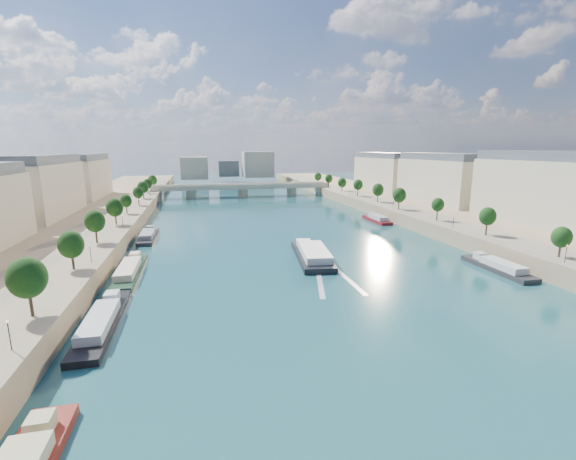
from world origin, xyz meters
TOP-DOWN VIEW (x-y plane):
  - ground at (0.00, 100.00)m, footprint 700.00×700.00m
  - quay_left at (-72.00, 100.00)m, footprint 44.00×520.00m
  - quay_right at (72.00, 100.00)m, footprint 44.00×520.00m
  - pave_left at (-57.00, 100.00)m, footprint 14.00×520.00m
  - pave_right at (57.00, 100.00)m, footprint 14.00×520.00m
  - trees_left at (-55.00, 102.00)m, footprint 4.80×268.80m
  - trees_right at (55.00, 110.00)m, footprint 4.80×268.80m
  - lamps_left at (-52.50, 90.00)m, footprint 0.36×200.36m
  - lamps_right at (52.50, 105.00)m, footprint 0.36×200.36m
  - buildings_left at (-85.00, 112.00)m, footprint 16.00×226.00m
  - buildings_right at (85.00, 112.00)m, footprint 16.00×226.00m
  - skyline at (3.19, 319.52)m, footprint 79.00×42.00m
  - bridge at (0.00, 222.76)m, footprint 112.00×12.00m
  - tour_barge at (2.59, 78.02)m, footprint 12.26×30.35m
  - wake at (2.59, 61.47)m, footprint 11.00×26.01m
  - moored_barges_left at (-45.50, 45.69)m, footprint 5.00×164.12m
  - moored_barges_right at (45.50, 43.18)m, footprint 5.00×157.98m

SIDE VIEW (x-z plane):
  - ground at x=0.00m, z-range 0.00..0.00m
  - wake at x=2.59m, z-range 0.00..0.04m
  - moored_barges_right at x=45.50m, z-range -0.96..2.64m
  - moored_barges_left at x=-45.50m, z-range -0.96..2.64m
  - tour_barge at x=2.59m, z-range -0.86..3.15m
  - quay_left at x=-72.00m, z-range 0.00..5.00m
  - quay_right at x=72.00m, z-range 0.00..5.00m
  - pave_left at x=-57.00m, z-range 5.00..5.10m
  - pave_right at x=57.00m, z-range 5.00..5.10m
  - bridge at x=0.00m, z-range 1.01..9.16m
  - lamps_left at x=-52.50m, z-range 5.64..9.92m
  - lamps_right at x=52.50m, z-range 5.64..9.92m
  - trees_left at x=-55.00m, z-range 6.35..14.61m
  - trees_right at x=55.00m, z-range 6.35..14.61m
  - skyline at x=3.19m, z-range 3.66..25.66m
  - buildings_left at x=-85.00m, z-range 4.85..28.05m
  - buildings_right at x=85.00m, z-range 4.85..28.05m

